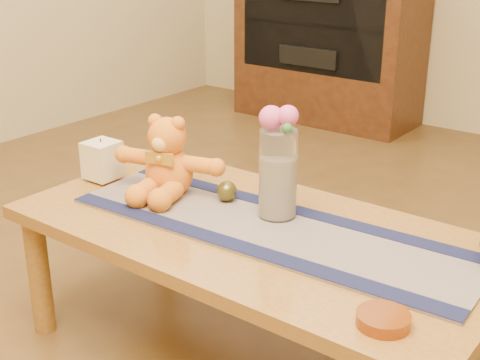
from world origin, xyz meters
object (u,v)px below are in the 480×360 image
Objects in this scene: glass_vase at (278,174)px; bronze_ball at (227,191)px; teddy_bear at (169,156)px; amber_dish at (383,319)px; pillar_candle at (102,160)px.

glass_vase reaches higher than bronze_ball.
teddy_bear reaches higher than amber_dish.
bronze_ball is (0.19, 0.05, -0.09)m from teddy_bear.
glass_vase is at bearing 8.46° from pillar_candle.
amber_dish is (1.14, -0.22, -0.06)m from pillar_candle.
bronze_ball is 0.75m from amber_dish.
bronze_ball is 0.53× the size of amber_dish.
pillar_candle is 1.16m from amber_dish.
teddy_bear is 0.91m from amber_dish.
teddy_bear is 0.38m from glass_vase.
amber_dish is at bearing -11.18° from pillar_candle.
teddy_bear is at bearing -171.57° from glass_vase.
pillar_candle is (-0.27, -0.04, -0.06)m from teddy_bear.
bronze_ball is at bearing 154.94° from amber_dish.
teddy_bear is 5.60× the size of bronze_ball.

